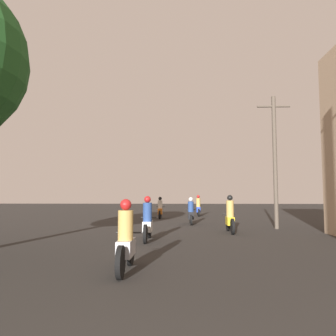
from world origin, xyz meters
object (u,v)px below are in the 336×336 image
motorcycle_silver (126,242)px  motorcycle_white (148,223)px  motorcycle_yellow (230,217)px  motorcycle_black (191,213)px  utility_pole_far (275,158)px  motorcycle_blue (198,208)px  motorcycle_orange (160,210)px

motorcycle_silver → motorcycle_white: motorcycle_white is taller
motorcycle_white → motorcycle_yellow: 4.20m
motorcycle_black → utility_pole_far: (4.04, -2.42, 2.80)m
motorcycle_yellow → motorcycle_blue: (-0.76, 11.13, -0.00)m
motorcycle_silver → motorcycle_black: (1.74, 11.43, -0.02)m
motorcycle_white → motorcycle_blue: motorcycle_blue is taller
motorcycle_silver → motorcycle_yellow: 8.04m
motorcycle_black → utility_pole_far: utility_pole_far is taller
motorcycle_white → motorcycle_blue: size_ratio=1.08×
motorcycle_silver → motorcycle_orange: 15.65m
motorcycle_yellow → utility_pole_far: (2.47, 1.68, 2.75)m
motorcycle_orange → utility_pole_far: size_ratio=0.29×
motorcycle_yellow → motorcycle_black: bearing=107.4°
motorcycle_yellow → utility_pole_far: utility_pole_far is taller
motorcycle_silver → motorcycle_blue: size_ratio=0.98×
motorcycle_black → motorcycle_orange: (-1.98, 4.22, 0.01)m
motorcycle_blue → motorcycle_silver: bearing=-92.9°
motorcycle_black → motorcycle_blue: (0.80, 7.03, 0.05)m
motorcycle_silver → utility_pole_far: size_ratio=0.30×
motorcycle_yellow → motorcycle_black: size_ratio=0.98×
motorcycle_yellow → motorcycle_blue: bearing=90.5°
motorcycle_orange → utility_pole_far: 9.38m
motorcycle_white → motorcycle_blue: bearing=84.2°
motorcycle_black → motorcycle_blue: bearing=87.0°
motorcycle_silver → motorcycle_white: 4.76m
motorcycle_orange → motorcycle_blue: size_ratio=0.95×
motorcycle_silver → utility_pole_far: bearing=65.6°
motorcycle_white → motorcycle_orange: motorcycle_white is taller
motorcycle_blue → utility_pole_far: 10.36m
motorcycle_orange → motorcycle_blue: (2.78, 2.81, 0.04)m
motorcycle_yellow → motorcycle_black: (-1.56, 4.10, -0.05)m
motorcycle_orange → utility_pole_far: (6.02, -6.64, 2.79)m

